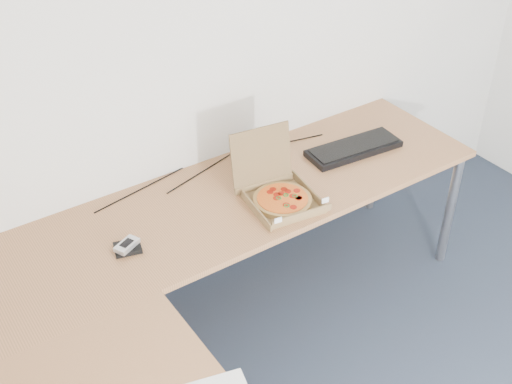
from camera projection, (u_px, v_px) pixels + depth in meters
desk at (221, 284)px, 2.65m from camera, size 2.50×2.20×0.73m
pizza_box at (280, 195)px, 3.03m from camera, size 0.30×0.35×0.30m
drinking_glass at (255, 160)px, 3.22m from camera, size 0.07×0.07×0.12m
keyboard at (354, 149)px, 3.40m from camera, size 0.51×0.22×0.03m
wallet at (128, 248)px, 2.77m from camera, size 0.13×0.12×0.02m
phone at (127, 245)px, 2.76m from camera, size 0.12×0.10×0.02m
dome_speaker at (258, 143)px, 3.39m from camera, size 0.10×0.10×0.08m
cable_bundle at (209, 168)px, 3.27m from camera, size 0.61×0.13×0.01m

